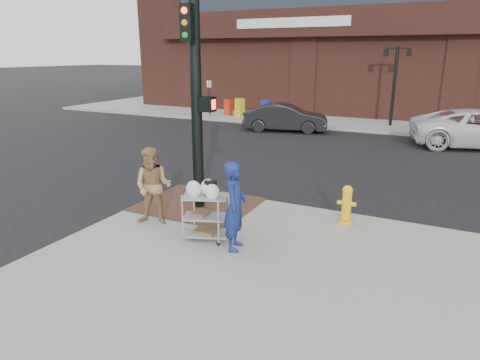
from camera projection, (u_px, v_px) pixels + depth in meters
The scene contains 13 objects.
ground at pixel (200, 226), 9.84m from camera, with size 220.00×220.00×0.00m, color black.
brick_curb_ramp at pixel (198, 204), 10.82m from camera, with size 2.80×2.40×0.01m, color brown.
lamp_post at pixel (395, 78), 21.98m from camera, with size 1.32×0.22×4.00m.
parking_sign at pixel (209, 97), 25.98m from camera, with size 0.05×0.05×2.20m, color black.
traffic_signal_pole at pixel (196, 98), 9.90m from camera, with size 0.61×0.51×5.00m.
woman_blue at pixel (235, 206), 8.15m from camera, with size 0.64×0.42×1.76m, color navy.
pedestrian_tan at pixel (153, 186), 9.39m from camera, with size 0.84×0.66×1.74m, color #A7804E.
sedan_dark at pixel (285, 118), 21.65m from camera, with size 1.46×4.20×1.38m, color black.
utility_cart at pixel (206, 213), 8.68m from camera, with size 1.02×0.79×1.25m.
fire_hydrant at pixel (347, 204), 9.52m from camera, with size 0.42×0.29×0.89m.
newsbox_red at pixel (228, 107), 26.28m from camera, with size 0.41×0.37×0.98m, color red.
newsbox_yellow at pixel (240, 107), 25.74m from camera, with size 0.46×0.41×1.09m, color gold.
newsbox_blue at pixel (266, 110), 24.30m from camera, with size 0.48×0.44×1.15m, color #192AA6.
Camera 1 is at (4.89, -7.76, 3.83)m, focal length 32.00 mm.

